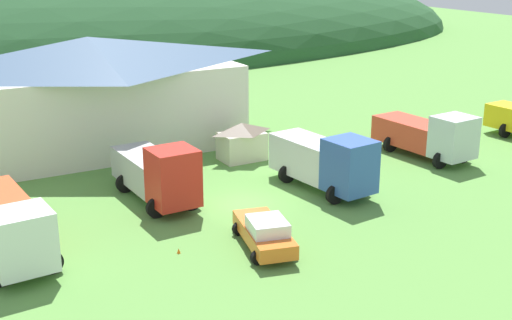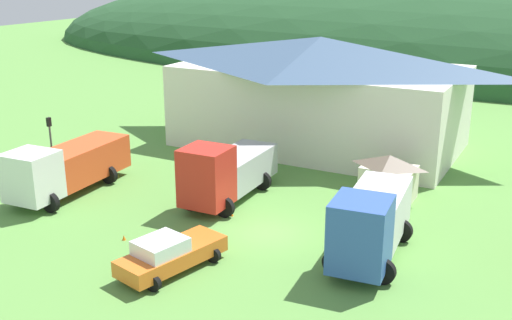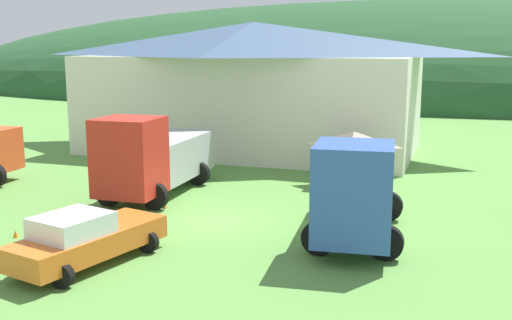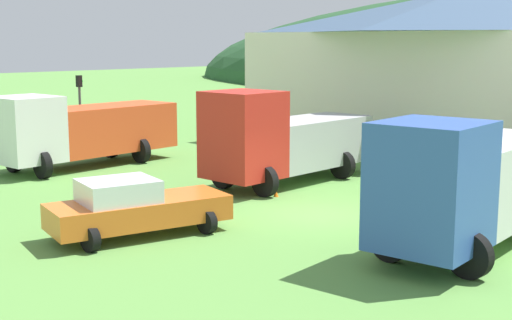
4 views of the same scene
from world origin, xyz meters
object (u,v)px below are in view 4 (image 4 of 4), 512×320
(depot_building, at_px, (460,68))
(crane_truck_red, at_px, (281,139))
(heavy_rig_white, at_px, (80,129))
(box_truck_blue, at_px, (466,182))
(service_pickup_orange, at_px, (135,207))
(traffic_cone_mid_row, at_px, (105,205))
(traffic_light_west, at_px, (80,106))
(traffic_cone_near_pickup, at_px, (276,197))

(depot_building, xyz_separation_m, crane_truck_red, (-0.14, -12.90, -2.30))
(heavy_rig_white, bearing_deg, crane_truck_red, 107.44)
(depot_building, relative_size, crane_truck_red, 2.77)
(crane_truck_red, relative_size, box_truck_blue, 1.01)
(service_pickup_orange, relative_size, traffic_cone_mid_row, 10.42)
(service_pickup_orange, bearing_deg, traffic_light_west, -102.53)
(box_truck_blue, bearing_deg, crane_truck_red, -113.65)
(crane_truck_red, relative_size, traffic_cone_mid_row, 15.01)
(depot_building, relative_size, heavy_rig_white, 2.52)
(box_truck_blue, xyz_separation_m, traffic_cone_near_pickup, (-7.93, 1.28, -1.84))
(depot_building, distance_m, service_pickup_orange, 21.48)
(depot_building, height_order, traffic_light_west, depot_building)
(traffic_light_west, bearing_deg, box_truck_blue, -4.07)
(crane_truck_red, distance_m, traffic_cone_mid_row, 7.18)
(depot_building, height_order, traffic_cone_mid_row, depot_building)
(depot_building, xyz_separation_m, box_truck_blue, (9.17, -15.89, -2.22))
(traffic_light_west, xyz_separation_m, traffic_cone_mid_row, (9.98, -5.25, -2.35))
(heavy_rig_white, height_order, traffic_cone_mid_row, heavy_rig_white)
(heavy_rig_white, distance_m, traffic_light_west, 3.58)
(heavy_rig_white, xyz_separation_m, crane_truck_red, (8.69, 3.35, 0.08))
(service_pickup_orange, distance_m, traffic_cone_near_pickup, 6.62)
(box_truck_blue, relative_size, traffic_cone_mid_row, 14.82)
(heavy_rig_white, distance_m, service_pickup_orange, 11.90)
(traffic_light_west, distance_m, traffic_cone_near_pickup, 13.28)
(depot_building, height_order, service_pickup_orange, depot_building)
(crane_truck_red, bearing_deg, box_truck_blue, 70.24)
(service_pickup_orange, height_order, traffic_cone_mid_row, service_pickup_orange)
(service_pickup_orange, bearing_deg, box_truck_blue, 139.65)
(heavy_rig_white, height_order, traffic_light_west, traffic_light_west)
(service_pickup_orange, xyz_separation_m, traffic_light_west, (-13.80, 6.74, 1.52))
(box_truck_blue, height_order, traffic_light_west, traffic_light_west)
(service_pickup_orange, xyz_separation_m, traffic_cone_mid_row, (-3.83, 1.50, -0.83))
(crane_truck_red, distance_m, traffic_cone_near_pickup, 2.82)
(crane_truck_red, bearing_deg, depot_building, 177.41)
(crane_truck_red, bearing_deg, traffic_cone_near_pickup, 36.96)
(box_truck_blue, height_order, service_pickup_orange, box_truck_blue)
(crane_truck_red, distance_m, service_pickup_orange, 8.56)
(heavy_rig_white, xyz_separation_m, traffic_cone_mid_row, (6.99, -3.39, -1.67))
(box_truck_blue, relative_size, traffic_light_west, 1.99)
(box_truck_blue, bearing_deg, service_pickup_orange, -59.70)
(traffic_light_west, bearing_deg, heavy_rig_white, -31.82)
(crane_truck_red, bearing_deg, traffic_light_west, -84.63)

